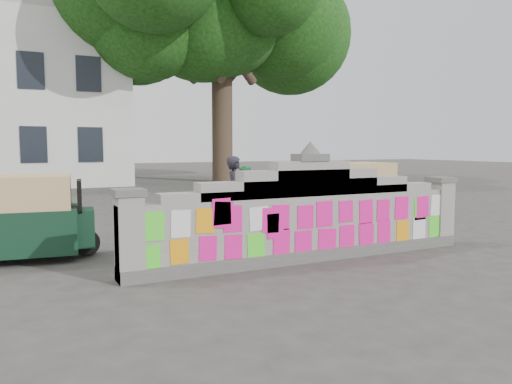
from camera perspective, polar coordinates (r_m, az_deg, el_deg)
ground at (r=8.59m, az=6.10°, el=-7.74°), size 100.00×100.00×0.00m
parapet_wall at (r=8.45m, az=6.18°, el=-2.78°), size 6.48×0.44×2.01m
shade_tree at (r=28.05m, az=-3.96°, el=19.73°), size 12.00×10.00×12.00m
cyclist_bike at (r=9.93m, az=-2.36°, el=-3.37°), size 1.76×1.16×0.87m
cyclist_rider at (r=9.89m, az=-2.37°, el=-1.63°), size 0.53×0.63×1.48m
pedestrian at (r=11.83m, az=-1.05°, el=-0.56°), size 0.86×0.89×1.45m
rickshaw_left at (r=9.32m, az=-26.19°, el=-2.57°), size 2.66×1.47×1.44m
rickshaw_right at (r=13.48m, az=10.74°, el=0.25°), size 2.74×1.48×1.49m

